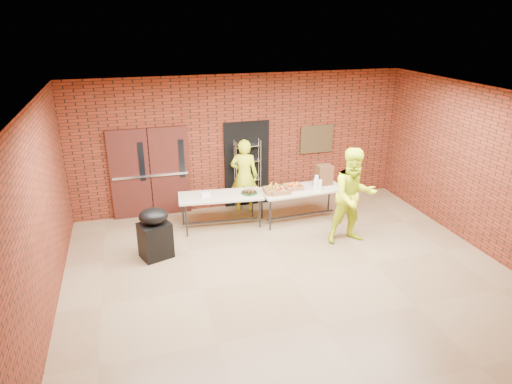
{
  "coord_description": "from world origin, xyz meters",
  "views": [
    {
      "loc": [
        -2.61,
        -6.74,
        4.45
      ],
      "look_at": [
        -0.26,
        1.4,
        1.14
      ],
      "focal_mm": 32.0,
      "sensor_mm": 36.0,
      "label": 1
    }
  ],
  "objects_px": {
    "wire_rack": "(248,174)",
    "volunteer_man": "(353,196)",
    "volunteer_woman": "(244,176)",
    "table_left": "(221,198)",
    "table_right": "(302,191)",
    "covered_grill": "(155,233)",
    "coffee_dispenser": "(324,175)"
  },
  "relations": [
    {
      "from": "coffee_dispenser",
      "to": "volunteer_man",
      "type": "relative_size",
      "value": 0.22
    },
    {
      "from": "wire_rack",
      "to": "covered_grill",
      "type": "height_order",
      "value": "wire_rack"
    },
    {
      "from": "table_right",
      "to": "coffee_dispenser",
      "type": "bearing_deg",
      "value": 11.6
    },
    {
      "from": "table_left",
      "to": "wire_rack",
      "type": "bearing_deg",
      "value": 52.61
    },
    {
      "from": "coffee_dispenser",
      "to": "table_right",
      "type": "bearing_deg",
      "value": -165.17
    },
    {
      "from": "table_right",
      "to": "volunteer_man",
      "type": "bearing_deg",
      "value": -66.75
    },
    {
      "from": "wire_rack",
      "to": "coffee_dispenser",
      "type": "xyz_separation_m",
      "value": [
        1.57,
        -0.96,
        0.16
      ]
    },
    {
      "from": "table_left",
      "to": "table_right",
      "type": "relative_size",
      "value": 0.98
    },
    {
      "from": "volunteer_woman",
      "to": "covered_grill",
      "type": "bearing_deg",
      "value": 60.68
    },
    {
      "from": "wire_rack",
      "to": "volunteer_woman",
      "type": "height_order",
      "value": "volunteer_woman"
    },
    {
      "from": "coffee_dispenser",
      "to": "volunteer_woman",
      "type": "xyz_separation_m",
      "value": [
        -1.71,
        0.74,
        -0.11
      ]
    },
    {
      "from": "wire_rack",
      "to": "volunteer_woman",
      "type": "distance_m",
      "value": 0.27
    },
    {
      "from": "wire_rack",
      "to": "volunteer_man",
      "type": "relative_size",
      "value": 0.84
    },
    {
      "from": "wire_rack",
      "to": "table_left",
      "type": "distance_m",
      "value": 1.29
    },
    {
      "from": "table_left",
      "to": "covered_grill",
      "type": "xyz_separation_m",
      "value": [
        -1.51,
        -1.0,
        -0.17
      ]
    },
    {
      "from": "wire_rack",
      "to": "volunteer_man",
      "type": "bearing_deg",
      "value": -62.55
    },
    {
      "from": "volunteer_woman",
      "to": "wire_rack",
      "type": "bearing_deg",
      "value": -99.92
    },
    {
      "from": "table_right",
      "to": "covered_grill",
      "type": "height_order",
      "value": "covered_grill"
    },
    {
      "from": "coffee_dispenser",
      "to": "volunteer_man",
      "type": "bearing_deg",
      "value": -89.25
    },
    {
      "from": "wire_rack",
      "to": "coffee_dispenser",
      "type": "bearing_deg",
      "value": -37.76
    },
    {
      "from": "covered_grill",
      "to": "volunteer_woman",
      "type": "bearing_deg",
      "value": 18.12
    },
    {
      "from": "wire_rack",
      "to": "volunteer_man",
      "type": "xyz_separation_m",
      "value": [
        1.59,
        -2.37,
        0.16
      ]
    },
    {
      "from": "covered_grill",
      "to": "coffee_dispenser",
      "type": "bearing_deg",
      "value": -5.47
    },
    {
      "from": "volunteer_man",
      "to": "volunteer_woman",
      "type": "bearing_deg",
      "value": 131.16
    },
    {
      "from": "table_right",
      "to": "volunteer_woman",
      "type": "height_order",
      "value": "volunteer_woman"
    },
    {
      "from": "wire_rack",
      "to": "covered_grill",
      "type": "distance_m",
      "value": 3.09
    },
    {
      "from": "covered_grill",
      "to": "volunteer_woman",
      "type": "distance_m",
      "value": 2.85
    },
    {
      "from": "wire_rack",
      "to": "covered_grill",
      "type": "relative_size",
      "value": 1.65
    },
    {
      "from": "table_left",
      "to": "volunteer_woman",
      "type": "height_order",
      "value": "volunteer_woman"
    },
    {
      "from": "volunteer_man",
      "to": "coffee_dispenser",
      "type": "bearing_deg",
      "value": 93.16
    },
    {
      "from": "wire_rack",
      "to": "table_right",
      "type": "distance_m",
      "value": 1.48
    },
    {
      "from": "covered_grill",
      "to": "volunteer_man",
      "type": "bearing_deg",
      "value": -25.67
    }
  ]
}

